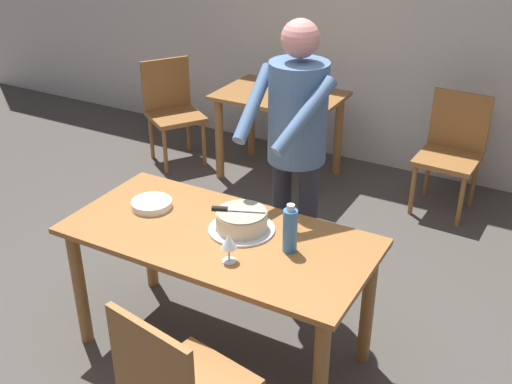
# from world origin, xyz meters

# --- Properties ---
(ground_plane) EXTENTS (14.00, 14.00, 0.00)m
(ground_plane) POSITION_xyz_m (0.00, 0.00, 0.00)
(ground_plane) COLOR #4C4742
(back_wall) EXTENTS (10.00, 0.12, 2.70)m
(back_wall) POSITION_xyz_m (0.00, 2.82, 1.35)
(back_wall) COLOR silver
(back_wall) RESTS_ON ground_plane
(main_dining_table) EXTENTS (1.57, 0.76, 0.75)m
(main_dining_table) POSITION_xyz_m (0.00, 0.00, 0.63)
(main_dining_table) COLOR #9E6633
(main_dining_table) RESTS_ON ground_plane
(cake_on_platter) EXTENTS (0.34, 0.34, 0.11)m
(cake_on_platter) POSITION_xyz_m (0.08, 0.09, 0.80)
(cake_on_platter) COLOR silver
(cake_on_platter) RESTS_ON main_dining_table
(cake_knife) EXTENTS (0.26, 0.12, 0.02)m
(cake_knife) POSITION_xyz_m (0.02, 0.06, 0.87)
(cake_knife) COLOR silver
(cake_knife) RESTS_ON cake_on_platter
(plate_stack) EXTENTS (0.22, 0.22, 0.04)m
(plate_stack) POSITION_xyz_m (-0.46, 0.06, 0.77)
(plate_stack) COLOR white
(plate_stack) RESTS_ON main_dining_table
(wine_glass_near) EXTENTS (0.08, 0.08, 0.14)m
(wine_glass_near) POSITION_xyz_m (0.17, -0.18, 0.85)
(wine_glass_near) COLOR silver
(wine_glass_near) RESTS_ON main_dining_table
(wine_glass_far) EXTENTS (0.08, 0.08, 0.14)m
(wine_glass_far) POSITION_xyz_m (0.31, 0.19, 0.85)
(wine_glass_far) COLOR silver
(wine_glass_far) RESTS_ON main_dining_table
(water_bottle) EXTENTS (0.07, 0.07, 0.25)m
(water_bottle) POSITION_xyz_m (0.38, 0.04, 0.86)
(water_bottle) COLOR #387AC6
(water_bottle) RESTS_ON main_dining_table
(person_cutting_cake) EXTENTS (0.46, 0.57, 1.72)m
(person_cutting_cake) POSITION_xyz_m (0.14, 0.59, 1.08)
(person_cutting_cake) COLOR #2D2D38
(person_cutting_cake) RESTS_ON ground_plane
(background_table) EXTENTS (1.00, 0.70, 0.74)m
(background_table) POSITION_xyz_m (-0.74, 2.12, 0.58)
(background_table) COLOR #9E6633
(background_table) RESTS_ON ground_plane
(background_chair_1) EXTENTS (0.46, 0.46, 0.90)m
(background_chair_1) POSITION_xyz_m (0.66, 2.26, 0.49)
(background_chair_1) COLOR #9E6633
(background_chair_1) RESTS_ON ground_plane
(background_chair_2) EXTENTS (0.61, 0.61, 0.90)m
(background_chair_2) POSITION_xyz_m (-1.73, 1.98, 0.49)
(background_chair_2) COLOR #9E6633
(background_chair_2) RESTS_ON ground_plane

